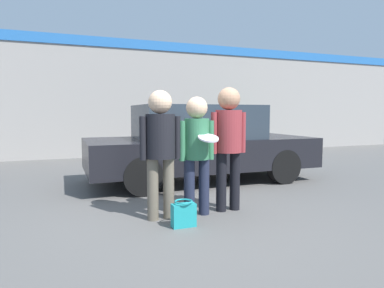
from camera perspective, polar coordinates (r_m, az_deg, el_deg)
name	(u,v)px	position (r m, az deg, el deg)	size (l,w,h in m)	color
ground_plane	(188,214)	(4.92, -0.63, -11.65)	(56.00, 56.00, 0.00)	#5B5956
storefront_building	(114,97)	(11.49, -12.91, 7.61)	(24.00, 0.22, 3.80)	gray
person_left	(160,142)	(4.54, -5.29, 0.30)	(0.56, 0.39, 1.72)	#665B4C
person_middle_with_frisbee	(197,146)	(4.70, 0.82, -0.30)	(0.51, 0.56, 1.65)	#1E2338
person_right	(229,137)	(4.96, 6.10, 1.25)	(0.55, 0.38, 1.79)	black
parked_car_near	(200,143)	(7.14, 1.32, 0.10)	(4.67, 1.95, 1.58)	black
shrub	(238,135)	(12.01, 7.72, 1.51)	(1.32, 1.32, 1.32)	#285B2D
handbag	(184,214)	(4.37, -1.41, -11.61)	(0.30, 0.23, 0.33)	teal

